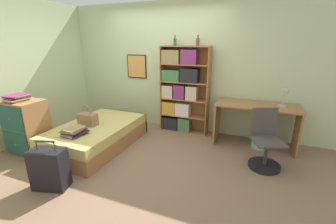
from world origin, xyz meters
name	(u,v)px	position (x,y,z in m)	size (l,w,h in m)	color
ground_plane	(134,152)	(0.00, 0.00, 0.00)	(14.00, 14.00, 0.00)	#84664C
wall_back	(165,68)	(0.00, 1.45, 1.30)	(10.00, 0.09, 2.60)	beige
wall_left	(30,71)	(-2.20, 0.00, 1.30)	(0.06, 10.00, 2.60)	beige
bed	(98,135)	(-0.76, 0.02, 0.20)	(1.11, 1.82, 0.41)	#A36B3D
handbag	(88,119)	(-0.87, -0.07, 0.52)	(0.33, 0.18, 0.37)	#93704C
book_stack_on_bed	(74,131)	(-0.76, -0.50, 0.47)	(0.35, 0.37, 0.12)	#7A336B
suitcase	(50,169)	(-0.51, -1.24, 0.27)	(0.48, 0.35, 0.67)	black
dresser	(27,127)	(-1.67, -0.63, 0.46)	(0.59, 0.50, 0.91)	#A36B3D
magazine_pile_on_dresser	(17,98)	(-1.73, -0.66, 0.97)	(0.31, 0.36, 0.10)	gold
bookcase	(180,91)	(0.41, 1.25, 0.87)	(0.98, 0.28, 1.75)	#A36B3D
bottle_green	(175,42)	(0.27, 1.30, 1.83)	(0.06, 0.06, 0.19)	#1E6B2D
bottle_brown	(198,42)	(0.73, 1.27, 1.83)	(0.06, 0.06, 0.20)	brown
desk	(256,117)	(1.90, 1.09, 0.55)	(1.40, 0.63, 0.78)	#A36B3D
desk_lamp	(287,93)	(2.33, 1.11, 1.02)	(0.21, 0.16, 0.38)	#ADA89E
desk_chair	(265,149)	(2.07, 0.37, 0.29)	(0.56, 0.56, 0.89)	black
waste_bin	(260,141)	(2.01, 1.02, 0.13)	(0.28, 0.28, 0.26)	#99C1B2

